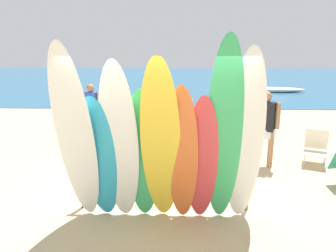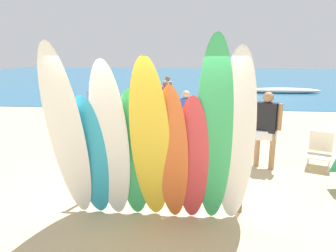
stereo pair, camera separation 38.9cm
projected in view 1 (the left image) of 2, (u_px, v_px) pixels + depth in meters
The scene contains 19 objects.
ground at pixel (175, 96), 18.82m from camera, with size 60.00×60.00×0.00m, color tan.
ocean_water at pixel (177, 77), 33.75m from camera, with size 60.00×40.00×0.02m, color #235B7F.
surfboard_rack at pixel (164, 175), 5.06m from camera, with size 2.84×0.07×0.77m.
surfboard_white_0 at pixel (76, 140), 4.34m from camera, with size 0.54×0.06×2.81m, color white.
surfboard_teal_1 at pixel (99, 160), 4.58m from camera, with size 0.55×0.08×2.03m, color #289EC6.
surfboard_white_2 at pixel (119, 146), 4.46m from camera, with size 0.55×0.07×2.53m, color white.
surfboard_green_3 at pixel (143, 157), 4.59m from camera, with size 0.50×0.06×2.12m, color #38B266.
surfboard_yellow_4 at pixel (161, 145), 4.39m from camera, with size 0.57×0.06×2.62m, color yellow.
surfboard_orange_5 at pixel (182, 157), 4.47m from camera, with size 0.46×0.08×2.20m, color orange.
surfboard_red_6 at pixel (202, 161), 4.53m from camera, with size 0.47×0.08×2.04m, color #D13D42.
surfboard_green_7 at pixel (224, 136), 4.37m from camera, with size 0.52×0.07×2.85m, color #38B266.
surfboard_white_8 at pixel (245, 140), 4.41m from camera, with size 0.53×0.08×2.70m, color white.
beachgoer_photographing at pixel (265, 124), 6.97m from camera, with size 0.58×0.41×1.72m.
beachgoer_near_rack at pixel (159, 92), 13.25m from camera, with size 0.41×0.50×1.59m.
beachgoer_by_water at pixel (182, 114), 8.58m from camera, with size 0.58×0.25×1.55m.
beachgoer_strolling at pixel (92, 109), 8.95m from camera, with size 0.60×0.36×1.68m.
beachgoer_midbeach at pixel (157, 98), 11.89m from camera, with size 0.39×0.48×1.50m.
beach_chair_red at pixel (316, 146), 7.19m from camera, with size 0.72×0.80×0.83m.
distant_boat at pixel (269, 90), 20.39m from camera, with size 4.78×0.90×0.38m.
Camera 1 is at (0.23, -4.74, 2.54)m, focal length 33.20 mm.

